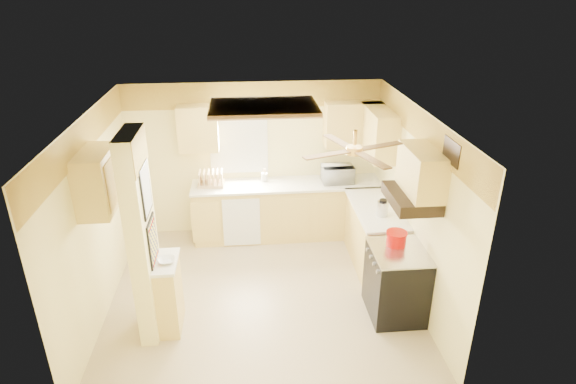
{
  "coord_description": "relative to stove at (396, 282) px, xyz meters",
  "views": [
    {
      "loc": [
        -0.15,
        -5.42,
        3.96
      ],
      "look_at": [
        0.39,
        0.35,
        1.35
      ],
      "focal_mm": 30.0,
      "sensor_mm": 36.0,
      "label": 1
    }
  ],
  "objects": [
    {
      "name": "floor",
      "position": [
        -1.67,
        0.55,
        -0.46
      ],
      "size": [
        4.0,
        4.0,
        0.0
      ],
      "primitive_type": "plane",
      "color": "tan",
      "rests_on": "ground"
    },
    {
      "name": "utensil_crock",
      "position": [
        -1.53,
        2.27,
        0.55
      ],
      "size": [
        0.11,
        0.11,
        0.21
      ],
      "color": "white",
      "rests_on": "countertop_back"
    },
    {
      "name": "ceiling",
      "position": [
        -1.67,
        0.55,
        2.04
      ],
      "size": [
        4.0,
        4.0,
        0.0
      ],
      "primitive_type": "plane",
      "rotation": [
        3.14,
        0.0,
        0.0
      ],
      "color": "white",
      "rests_on": "wall_back"
    },
    {
      "name": "upper_cab_over_stove",
      "position": [
        0.16,
        0.0,
        1.49
      ],
      "size": [
        0.35,
        0.76,
        0.52
      ],
      "primitive_type": "cube",
      "color": "#DDBD5D",
      "rests_on": "wall_right"
    },
    {
      "name": "upper_cab_back_left",
      "position": [
        -2.52,
        2.27,
        1.39
      ],
      "size": [
        0.6,
        0.35,
        0.7
      ],
      "primitive_type": "cube",
      "color": "#DDBD5D",
      "rests_on": "wall_back"
    },
    {
      "name": "lower_cabinets_right",
      "position": [
        0.03,
        1.15,
        -0.01
      ],
      "size": [
        0.6,
        1.4,
        0.9
      ],
      "primitive_type": "cube",
      "color": "#DDBD5D",
      "rests_on": "floor"
    },
    {
      "name": "range_hood",
      "position": [
        0.07,
        0.0,
        1.16
      ],
      "size": [
        0.5,
        0.76,
        0.14
      ],
      "primitive_type": "cube",
      "color": "black",
      "rests_on": "upper_cab_over_stove"
    },
    {
      "name": "lower_cabinets_back",
      "position": [
        -1.17,
        2.15,
        -0.01
      ],
      "size": [
        3.0,
        0.6,
        0.9
      ],
      "primitive_type": "cube",
      "color": "#DDBD5D",
      "rests_on": "floor"
    },
    {
      "name": "upper_cab_left_wall",
      "position": [
        -3.49,
        0.3,
        1.39
      ],
      "size": [
        0.35,
        0.75,
        0.7
      ],
      "primitive_type": "cube",
      "color": "#DDBD5D",
      "rests_on": "wall_left"
    },
    {
      "name": "bowl",
      "position": [
        -2.77,
        -0.04,
        0.5
      ],
      "size": [
        0.22,
        0.22,
        0.05
      ],
      "primitive_type": "imported",
      "rotation": [
        0.0,
        0.0,
        0.15
      ],
      "color": "white",
      "rests_on": "ledge_top"
    },
    {
      "name": "wall_front",
      "position": [
        -1.67,
        -1.35,
        0.79
      ],
      "size": [
        4.0,
        0.0,
        4.0
      ],
      "primitive_type": "plane",
      "rotation": [
        -1.57,
        0.0,
        0.0
      ],
      "color": "#FFEE9B",
      "rests_on": "floor"
    },
    {
      "name": "wallpaper_border",
      "position": [
        -1.67,
        2.43,
        1.84
      ],
      "size": [
        4.0,
        0.02,
        0.4
      ],
      "primitive_type": "cube",
      "color": "#FFDF4B",
      "rests_on": "wall_back"
    },
    {
      "name": "countertop_right",
      "position": [
        0.02,
        1.15,
        0.46
      ],
      "size": [
        0.64,
        1.44,
        0.04
      ],
      "primitive_type": "cube",
      "color": "silver",
      "rests_on": "lower_cabinets_right"
    },
    {
      "name": "dish_rack",
      "position": [
        -2.38,
        2.18,
        0.56
      ],
      "size": [
        0.42,
        0.32,
        0.23
      ],
      "color": "#DEB480",
      "rests_on": "countertop_back"
    },
    {
      "name": "poster_nashville",
      "position": [
        -2.91,
        0.0,
        0.74
      ],
      "size": [
        0.02,
        0.42,
        0.57
      ],
      "color": "black",
      "rests_on": "partition_column"
    },
    {
      "name": "ceiling_fan",
      "position": [
        -0.67,
        -0.15,
        1.83
      ],
      "size": [
        1.15,
        1.15,
        0.26
      ],
      "color": "gold",
      "rests_on": "ceiling"
    },
    {
      "name": "wall_right",
      "position": [
        0.33,
        0.55,
        0.79
      ],
      "size": [
        0.0,
        3.8,
        3.8
      ],
      "primitive_type": "plane",
      "rotation": [
        1.57,
        0.0,
        -1.57
      ],
      "color": "#FFEE9B",
      "rests_on": "floor"
    },
    {
      "name": "poster_menu",
      "position": [
        -2.91,
        0.0,
        1.39
      ],
      "size": [
        0.02,
        0.42,
        0.57
      ],
      "color": "black",
      "rests_on": "partition_column"
    },
    {
      "name": "window",
      "position": [
        -1.92,
        2.44,
        1.09
      ],
      "size": [
        0.92,
        0.02,
        1.02
      ],
      "color": "white",
      "rests_on": "wall_back"
    },
    {
      "name": "vent_grate",
      "position": [
        0.31,
        -0.35,
        1.84
      ],
      "size": [
        0.02,
        0.4,
        0.25
      ],
      "primitive_type": "cube",
      "color": "black",
      "rests_on": "wall_right"
    },
    {
      "name": "wall_left",
      "position": [
        -3.67,
        0.55,
        0.79
      ],
      "size": [
        0.0,
        3.8,
        3.8
      ],
      "primitive_type": "plane",
      "rotation": [
        1.57,
        0.0,
        1.57
      ],
      "color": "#FFEE9B",
      "rests_on": "floor"
    },
    {
      "name": "ledge_top",
      "position": [
        -2.8,
        0.0,
        0.46
      ],
      "size": [
        0.28,
        0.58,
        0.04
      ],
      "primitive_type": "cube",
      "color": "silver",
      "rests_on": "partition_ledge"
    },
    {
      "name": "dutch_oven",
      "position": [
        -0.0,
        0.15,
        0.54
      ],
      "size": [
        0.26,
        0.26,
        0.17
      ],
      "color": "#AB0600",
      "rests_on": "stove"
    },
    {
      "name": "kettle",
      "position": [
        0.03,
        0.9,
        0.59
      ],
      "size": [
        0.16,
        0.16,
        0.24
      ],
      "color": "silver",
      "rests_on": "countertop_right"
    },
    {
      "name": "stove",
      "position": [
        0.0,
        0.0,
        0.0
      ],
      "size": [
        0.68,
        0.77,
        0.92
      ],
      "color": "black",
      "rests_on": "floor"
    },
    {
      "name": "upper_cab_back_right",
      "position": [
        -0.12,
        2.27,
        1.39
      ],
      "size": [
        0.9,
        0.35,
        0.7
      ],
      "primitive_type": "cube",
      "color": "#DDBD5D",
      "rests_on": "wall_back"
    },
    {
      "name": "upper_cab_right",
      "position": [
        0.16,
        1.8,
        1.39
      ],
      "size": [
        0.35,
        1.0,
        0.7
      ],
      "primitive_type": "cube",
      "color": "#DDBD5D",
      "rests_on": "wall_right"
    },
    {
      "name": "countertop_back",
      "position": [
        -1.17,
        2.14,
        0.46
      ],
      "size": [
        3.04,
        0.64,
        0.04
      ],
      "primitive_type": "cube",
      "color": "silver",
      "rests_on": "lower_cabinets_back"
    },
    {
      "name": "wall_back",
      "position": [
        -1.67,
        2.45,
        0.79
      ],
      "size": [
        4.0,
        0.0,
        4.0
      ],
      "primitive_type": "plane",
      "rotation": [
        1.57,
        0.0,
        0.0
      ],
      "color": "#FFEE9B",
      "rests_on": "floor"
    },
    {
      "name": "partition_ledge",
      "position": [
        -2.8,
        0.0,
        -0.01
      ],
      "size": [
        0.25,
        0.55,
        0.9
      ],
      "primitive_type": "cube",
      "color": "#DDBD5D",
      "rests_on": "floor"
    },
    {
      "name": "partition_column",
      "position": [
        -3.02,
        0.0,
        0.79
      ],
      "size": [
        0.2,
        0.7,
        2.5
      ],
      "primitive_type": "cube",
      "color": "#FFEE9B",
      "rests_on": "floor"
    },
    {
      "name": "ceiling_light_panel",
      "position": [
        -1.57,
        1.05,
        2.0
      ],
      "size": [
        1.35,
        0.95,
        0.06
      ],
      "color": "brown",
      "rests_on": "ceiling"
    },
    {
      "name": "microwave",
      "position": [
        -0.37,
        2.12,
        0.62
      ],
      "size": [
        0.5,
        0.35,
        0.27
      ],
      "primitive_type": "imported",
      "rotation": [
        0.0,
        0.0,
        3.17
      ],
      "color": "white",
      "rests_on": "countertop_back"
    },
    {
      "name": "dishwasher_panel",
      "position": [
        -1.92,
        1.84,
        -0.03
      ],
      "size": [
        0.58,
        0.02,
        0.8
      ],
      "primitive_type": "cube",
      "color": "white",
      "rests_on": "lower_cabinets_back"
    }
  ]
}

